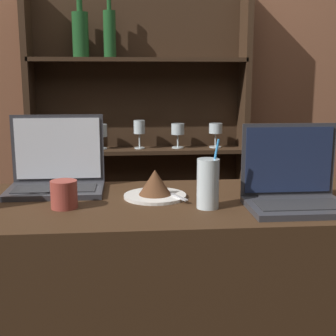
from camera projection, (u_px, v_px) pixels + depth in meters
back_wall at (135, 80)px, 2.44m from camera, size 7.00×0.06×2.70m
back_shelf at (138, 158)px, 2.44m from camera, size 1.10×0.18×1.81m
laptop_near at (56, 173)px, 1.60m from camera, size 0.32×0.21×0.26m
laptop_far at (295, 188)px, 1.41m from camera, size 0.30×0.21×0.25m
cake_plate at (155, 186)px, 1.51m from camera, size 0.20×0.20×0.09m
water_glass at (208, 183)px, 1.39m from camera, size 0.07×0.07×0.21m
coffee_cup at (64, 194)px, 1.39m from camera, size 0.08×0.08×0.08m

